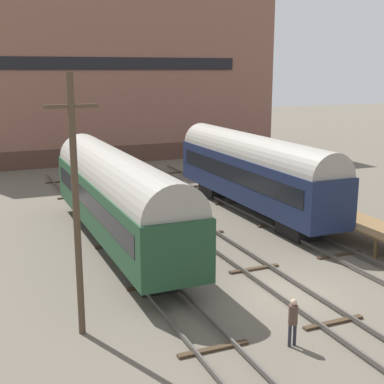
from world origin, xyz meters
name	(u,v)px	position (x,y,z in m)	size (l,w,h in m)	color
ground_plane	(289,294)	(0.00, 0.00, 0.00)	(200.00, 200.00, 0.00)	#60594C
track_left	(180,311)	(-4.98, 0.00, 0.14)	(2.60, 60.00, 0.26)	#4C4742
track_middle	(289,290)	(0.00, 0.00, 0.14)	(2.60, 60.00, 0.26)	#4C4742
track_right	(381,273)	(4.98, 0.00, 0.14)	(2.60, 60.00, 0.26)	#4C4742
train_car_navy	(253,169)	(4.98, 12.12, 2.97)	(2.91, 17.07, 5.20)	black
train_car_green	(117,194)	(-4.98, 8.98, 2.89)	(3.14, 17.78, 5.13)	black
person_worker	(293,318)	(-2.36, -3.79, 1.05)	(0.32, 0.32, 1.74)	#282833
utility_pole	(76,205)	(-8.82, -0.03, 4.78)	(1.80, 0.24, 9.24)	#473828
warehouse_building	(109,73)	(2.87, 40.24, 8.94)	(33.81, 12.22, 17.88)	#4F342A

